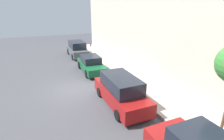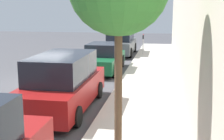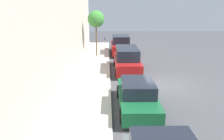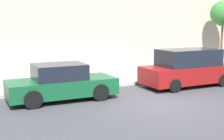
{
  "view_description": "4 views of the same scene",
  "coord_description": "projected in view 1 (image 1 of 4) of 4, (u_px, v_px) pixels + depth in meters",
  "views": [
    {
      "loc": [
        -2.31,
        -12.17,
        5.86
      ],
      "look_at": [
        3.09,
        0.41,
        1.0
      ],
      "focal_mm": 28.0,
      "sensor_mm": 36.0,
      "label": 1
    },
    {
      "loc": [
        5.52,
        -13.12,
        3.44
      ],
      "look_at": [
        3.46,
        -1.11,
        1.0
      ],
      "focal_mm": 50.0,
      "sensor_mm": 36.0,
      "label": 2
    },
    {
      "loc": [
        3.69,
        13.62,
        5.19
      ],
      "look_at": [
        3.39,
        -0.2,
        1.0
      ],
      "focal_mm": 35.0,
      "sensor_mm": 36.0,
      "label": 3
    },
    {
      "loc": [
        -10.28,
        7.16,
        3.28
      ],
      "look_at": [
        2.87,
        0.72,
        1.0
      ],
      "focal_mm": 50.0,
      "sensor_mm": 36.0,
      "label": 4
    }
  ],
  "objects": [
    {
      "name": "parked_minivan_fourth",
      "position": [
        77.0,
        49.0,
        22.35
      ],
      "size": [
        2.02,
        4.91,
        1.9
      ],
      "color": "#4C5156",
      "rests_on": "ground_plane"
    },
    {
      "name": "sidewalk",
      "position": [
        132.0,
        79.0,
        15.11
      ],
      "size": [
        2.62,
        32.0,
        0.15
      ],
      "color": "#B2ADA3",
      "rests_on": "ground_plane"
    },
    {
      "name": "parking_meter_far",
      "position": [
        91.0,
        48.0,
        22.62
      ],
      "size": [
        0.11,
        0.15,
        1.41
      ],
      "color": "#ADADB2",
      "rests_on": "sidewalk"
    },
    {
      "name": "parked_sedan_third",
      "position": [
        91.0,
        64.0,
        16.9
      ],
      "size": [
        1.92,
        4.52,
        1.54
      ],
      "color": "#14512D",
      "rests_on": "ground_plane"
    },
    {
      "name": "parked_minivan_second",
      "position": [
        121.0,
        91.0,
        11.03
      ],
      "size": [
        2.02,
        4.91,
        1.9
      ],
      "color": "maroon",
      "rests_on": "ground_plane"
    },
    {
      "name": "ground_plane",
      "position": [
        77.0,
        89.0,
        13.35
      ],
      "size": [
        60.0,
        60.0,
        0.0
      ],
      "primitive_type": "plane",
      "color": "#424247"
    }
  ]
}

